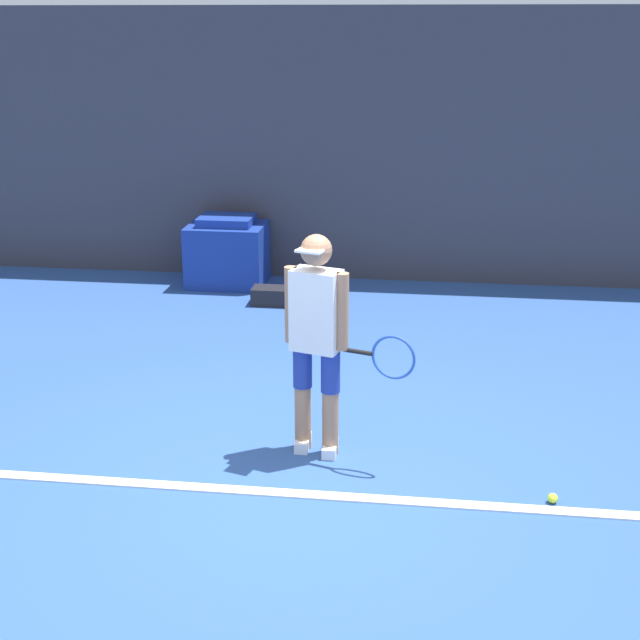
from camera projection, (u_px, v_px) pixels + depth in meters
name	position (u px, v px, depth m)	size (l,w,h in m)	color
ground_plane	(298.00, 484.00, 6.08)	(24.00, 24.00, 0.00)	#2D5193
back_wall	(363.00, 148.00, 10.41)	(24.00, 0.10, 3.16)	#383842
court_baseline	(295.00, 494.00, 5.95)	(21.60, 0.10, 0.01)	white
tennis_player	(318.00, 335.00, 6.27)	(0.94, 0.38, 1.63)	#A37556
tennis_ball	(553.00, 498.00, 5.84)	(0.07, 0.07, 0.07)	#D1E533
covered_chair	(227.00, 252.00, 10.55)	(0.90, 0.73, 0.82)	navy
equipment_bag	(287.00, 296.00, 9.87)	(0.77, 0.27, 0.19)	black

